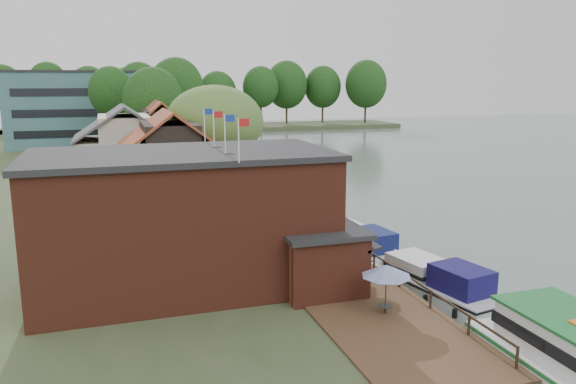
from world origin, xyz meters
TOP-DOWN VIEW (x-y plane):
  - ground at (0.00, 0.00)m, footprint 260.00×260.00m
  - land_bank at (-30.00, 35.00)m, footprint 50.00×140.00m
  - quay_deck at (-8.00, 10.00)m, footprint 6.00×50.00m
  - quay_rail at (-5.30, 10.50)m, footprint 0.20×49.00m
  - pub at (-14.00, -1.00)m, footprint 20.00×11.00m
  - hotel_block at (-22.00, 70.00)m, footprint 25.40×12.40m
  - cottage_a at (-15.00, 14.00)m, footprint 8.60×7.60m
  - cottage_b at (-18.00, 24.00)m, footprint 9.60×8.60m
  - cottage_c at (-14.00, 33.00)m, footprint 7.60×7.60m
  - willow at (-10.50, 19.00)m, footprint 8.60×8.60m
  - umbrella_0 at (-7.64, -7.84)m, footprint 2.36×2.36m
  - umbrella_1 at (-7.52, -3.64)m, footprint 2.40×2.40m
  - umbrella_2 at (-7.66, -1.36)m, footprint 2.44×2.44m
  - umbrella_3 at (-7.00, 1.55)m, footprint 2.17×2.17m
  - umbrella_4 at (-7.78, 4.79)m, footprint 2.14×2.14m
  - umbrella_5 at (-6.73, 8.97)m, footprint 2.11×2.11m
  - cruiser_0 at (-2.88, -4.67)m, footprint 4.95×10.12m
  - cruiser_1 at (-3.81, 3.44)m, footprint 4.24×9.88m
  - cruiser_2 at (-2.47, 15.85)m, footprint 5.49×9.40m
  - cruiser_3 at (-3.02, 23.08)m, footprint 5.70×9.37m
  - cruiser_4 at (-2.12, 32.49)m, footprint 3.84×10.51m
  - swan at (-4.50, -13.73)m, footprint 0.44×0.44m
  - bank_tree_0 at (-13.95, 40.30)m, footprint 7.18×7.18m
  - bank_tree_1 at (-10.18, 48.21)m, footprint 7.45×7.45m
  - bank_tree_2 at (-18.56, 57.48)m, footprint 6.46×6.46m
  - bank_tree_3 at (-16.31, 77.74)m, footprint 7.48×7.48m
  - bank_tree_4 at (-12.89, 86.29)m, footprint 7.73×7.73m
  - bank_tree_5 at (-12.48, 92.00)m, footprint 8.90×8.90m

SIDE VIEW (x-z plane):
  - ground at x=0.00m, z-range 0.00..0.00m
  - swan at x=-4.50m, z-range 0.00..0.44m
  - land_bank at x=-30.00m, z-range 0.00..1.00m
  - quay_deck at x=-8.00m, z-range 1.00..1.10m
  - cruiser_3 at x=-3.02m, z-range 0.00..2.12m
  - cruiser_2 at x=-2.47m, z-range 0.00..2.13m
  - cruiser_1 at x=-3.81m, z-range 0.00..2.31m
  - cruiser_0 at x=-2.88m, z-range 0.00..2.34m
  - cruiser_4 at x=-2.12m, z-range 0.00..2.53m
  - quay_rail at x=-5.30m, z-range 1.00..2.00m
  - umbrella_0 at x=-7.64m, z-range 1.10..3.48m
  - umbrella_1 at x=-7.52m, z-range 1.10..3.48m
  - umbrella_2 at x=-7.66m, z-range 1.10..3.48m
  - umbrella_3 at x=-7.00m, z-range 1.10..3.48m
  - umbrella_4 at x=-7.78m, z-range 1.10..3.48m
  - umbrella_5 at x=-6.73m, z-range 1.10..3.48m
  - pub at x=-14.00m, z-range 1.00..8.30m
  - cottage_a at x=-15.00m, z-range 1.00..9.50m
  - cottage_b at x=-18.00m, z-range 1.00..9.50m
  - cottage_c at x=-14.00m, z-range 1.00..9.50m
  - willow at x=-10.50m, z-range 1.00..11.43m
  - bank_tree_4 at x=-12.89m, z-range 1.00..12.27m
  - bank_tree_3 at x=-16.31m, z-range 1.00..12.72m
  - hotel_block at x=-22.00m, z-range 1.00..13.30m
  - bank_tree_0 at x=-13.95m, z-range 1.00..13.36m
  - bank_tree_2 at x=-18.56m, z-range 1.00..13.78m
  - bank_tree_1 at x=-10.18m, z-range 1.00..14.82m
  - bank_tree_5 at x=-12.48m, z-range 1.00..15.43m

